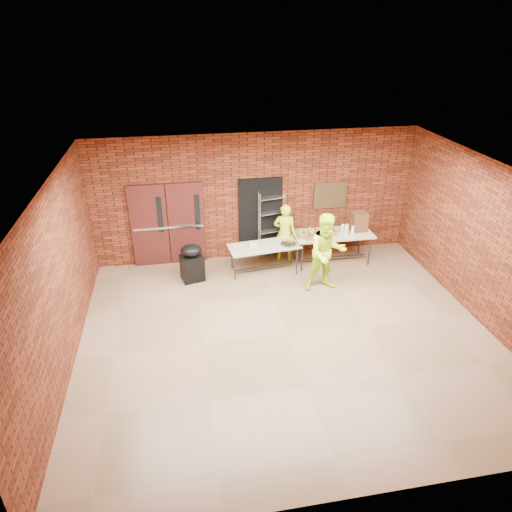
{
  "coord_description": "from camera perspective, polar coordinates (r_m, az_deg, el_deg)",
  "views": [
    {
      "loc": [
        -1.87,
        -7.01,
        5.58
      ],
      "look_at": [
        -0.38,
        1.4,
        1.08
      ],
      "focal_mm": 32.0,
      "sensor_mm": 36.0,
      "label": 1
    }
  ],
  "objects": [
    {
      "name": "room",
      "position": [
        8.27,
        4.27,
        -1.02
      ],
      "size": [
        8.08,
        7.08,
        3.28
      ],
      "color": "brown",
      "rests_on": "ground"
    },
    {
      "name": "double_doors",
      "position": [
        11.39,
        -10.9,
        3.86
      ],
      "size": [
        1.78,
        0.12,
        2.1
      ],
      "color": "#461414",
      "rests_on": "room"
    },
    {
      "name": "dark_doorway",
      "position": [
        11.58,
        0.54,
        4.77
      ],
      "size": [
        1.1,
        0.06,
        2.1
      ],
      "primitive_type": "cube",
      "color": "black",
      "rests_on": "room"
    },
    {
      "name": "bronze_plaque",
      "position": [
        11.83,
        9.23,
        7.51
      ],
      "size": [
        0.85,
        0.04,
        0.7
      ],
      "primitive_type": "cube",
      "color": "#3C2E18",
      "rests_on": "room"
    },
    {
      "name": "wire_rack",
      "position": [
        11.56,
        1.97,
        3.86
      ],
      "size": [
        0.68,
        0.35,
        1.78
      ],
      "primitive_type": null,
      "rotation": [
        0.0,
        0.0,
        0.21
      ],
      "color": "silver",
      "rests_on": "room"
    },
    {
      "name": "table_left",
      "position": [
        10.97,
        1.02,
        1.03
      ],
      "size": [
        1.77,
        0.9,
        0.7
      ],
      "rotation": [
        0.0,
        0.0,
        0.11
      ],
      "color": "tan",
      "rests_on": "room"
    },
    {
      "name": "table_right",
      "position": [
        11.52,
        9.61,
        2.52
      ],
      "size": [
        1.96,
        0.83,
        0.8
      ],
      "rotation": [
        0.0,
        0.0,
        -0.01
      ],
      "color": "tan",
      "rests_on": "room"
    },
    {
      "name": "basket_bananas",
      "position": [
        11.22,
        6.32,
        2.78
      ],
      "size": [
        0.45,
        0.35,
        0.14
      ],
      "color": "#91613A",
      "rests_on": "table_right"
    },
    {
      "name": "basket_oranges",
      "position": [
        11.41,
        8.68,
        3.07
      ],
      "size": [
        0.47,
        0.36,
        0.15
      ],
      "color": "#91613A",
      "rests_on": "table_right"
    },
    {
      "name": "basket_apples",
      "position": [
        11.18,
        7.27,
        2.61
      ],
      "size": [
        0.44,
        0.34,
        0.14
      ],
      "color": "#91613A",
      "rests_on": "table_right"
    },
    {
      "name": "muffin_tray",
      "position": [
        11.03,
        4.06,
        1.71
      ],
      "size": [
        0.39,
        0.39,
        0.1
      ],
      "color": "#134720",
      "rests_on": "table_left"
    },
    {
      "name": "napkin_box",
      "position": [
        10.93,
        -0.34,
        1.45
      ],
      "size": [
        0.2,
        0.13,
        0.07
      ],
      "primitive_type": "cube",
      "color": "silver",
      "rests_on": "table_left"
    },
    {
      "name": "coffee_dispenser",
      "position": [
        11.68,
        12.74,
        4.23
      ],
      "size": [
        0.36,
        0.33,
        0.48
      ],
      "primitive_type": "cube",
      "color": "#50301B",
      "rests_on": "table_right"
    },
    {
      "name": "cup_stack_front",
      "position": [
        11.45,
        11.24,
        3.29
      ],
      "size": [
        0.08,
        0.08,
        0.25
      ],
      "primitive_type": "cylinder",
      "color": "silver",
      "rests_on": "table_right"
    },
    {
      "name": "cup_stack_mid",
      "position": [
        11.48,
        12.0,
        3.18
      ],
      "size": [
        0.07,
        0.07,
        0.22
      ],
      "primitive_type": "cylinder",
      "color": "silver",
      "rests_on": "table_right"
    },
    {
      "name": "cup_stack_back",
      "position": [
        11.53,
        10.77,
        3.4
      ],
      "size": [
        0.07,
        0.07,
        0.22
      ],
      "primitive_type": "cylinder",
      "color": "silver",
      "rests_on": "table_right"
    },
    {
      "name": "covered_grill",
      "position": [
        10.79,
        -8.01,
        -0.82
      ],
      "size": [
        0.59,
        0.53,
        0.92
      ],
      "rotation": [
        0.0,
        0.0,
        0.23
      ],
      "color": "black",
      "rests_on": "room"
    },
    {
      "name": "volunteer_woman",
      "position": [
        11.47,
        3.59,
        2.9
      ],
      "size": [
        0.63,
        0.49,
        1.52
      ],
      "primitive_type": "imported",
      "rotation": [
        0.0,
        0.0,
        2.89
      ],
      "color": "#C4F31B",
      "rests_on": "room"
    },
    {
      "name": "volunteer_man",
      "position": [
        10.25,
        8.81,
        0.4
      ],
      "size": [
        0.9,
        0.71,
        1.84
      ],
      "primitive_type": "imported",
      "rotation": [
        0.0,
        0.0,
        0.01
      ],
      "color": "#C4F31B",
      "rests_on": "room"
    }
  ]
}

